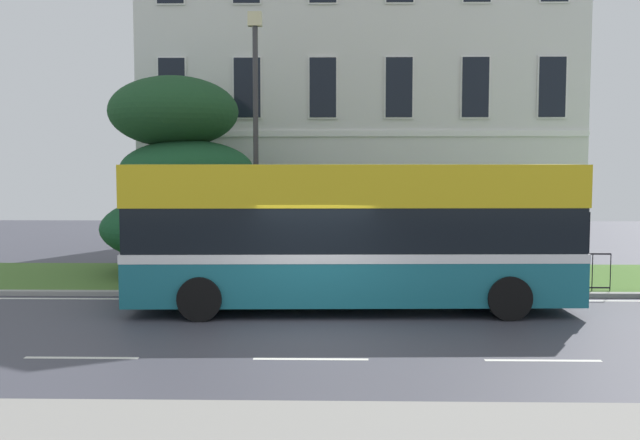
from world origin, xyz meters
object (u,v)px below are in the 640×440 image
georgian_townhouse (357,57)px  single_decker_bus (353,234)px  street_lamp_post (256,132)px  evergreen_tree (185,183)px  litter_bin (183,262)px

georgian_townhouse → single_decker_bus: bearing=-92.1°
street_lamp_post → georgian_townhouse: bearing=71.9°
single_decker_bus → street_lamp_post: (-2.49, 2.54, 2.44)m
georgian_townhouse → single_decker_bus: georgian_townhouse is taller
single_decker_bus → evergreen_tree: bearing=132.2°
evergreen_tree → litter_bin: evergreen_tree is taller
litter_bin → single_decker_bus: bearing=-31.9°
single_decker_bus → litter_bin: single_decker_bus is taller
evergreen_tree → street_lamp_post: 3.76m
georgian_townhouse → street_lamp_post: 9.93m
single_decker_bus → litter_bin: (-4.50, 2.80, -1.04)m
evergreen_tree → street_lamp_post: bearing=-46.0°
georgian_townhouse → litter_bin: 12.00m
georgian_townhouse → evergreen_tree: (-5.34, -6.43, -4.63)m
street_lamp_post → litter_bin: 4.03m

